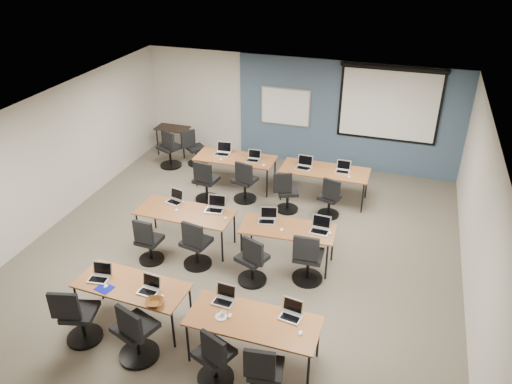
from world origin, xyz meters
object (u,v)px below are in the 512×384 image
(training_table_front_right, at_px, (253,323))
(task_chair_6, at_px, (252,264))
(training_table_back_right, at_px, (325,172))
(task_chair_4, at_px, (149,244))
(task_chair_10, at_px, (286,195))
(utility_table, at_px, (173,131))
(laptop_6, at_px, (268,218))
(task_chair_9, at_px, (245,185))
(task_chair_2, at_px, (215,361))
(task_chair_8, at_px, (206,184))
(laptop_7, at_px, (320,228))
(training_table_mid_left, at_px, (185,214))
(task_chair_1, at_px, (135,336))
(whiteboard, at_px, (285,107))
(task_chair_3, at_px, (264,376))
(task_chair_5, at_px, (196,247))
(laptop_8, at_px, (223,151))
(laptop_10, at_px, (304,165))
(training_table_back_left, at_px, (235,159))
(laptop_3, at_px, (291,313))
(laptop_4, at_px, (175,199))
(laptop_11, at_px, (343,169))
(task_chair_0, at_px, (78,319))
(laptop_9, at_px, (253,158))
(projector_screen, at_px, (390,100))
(spare_chair_b, at_px, (170,152))
(laptop_1, at_px, (149,288))
(task_chair_11, at_px, (330,201))
(laptop_2, at_px, (224,298))
(task_chair_7, at_px, (307,262))
(laptop_0, at_px, (100,275))
(spare_chair_a, at_px, (194,150))

(training_table_front_right, bearing_deg, task_chair_6, 109.16)
(training_table_back_right, xyz_separation_m, task_chair_4, (-2.57, -3.32, -0.30))
(task_chair_10, relative_size, utility_table, 1.10)
(laptop_6, xyz_separation_m, task_chair_9, (-1.06, 1.78, -0.38))
(task_chair_2, height_order, task_chair_8, task_chair_8)
(laptop_7, bearing_deg, training_table_mid_left, -174.66)
(task_chair_1, relative_size, task_chair_4, 1.11)
(whiteboard, distance_m, task_chair_8, 3.06)
(training_table_back_right, relative_size, task_chair_3, 1.97)
(task_chair_1, xyz_separation_m, task_chair_5, (-0.09, 2.27, -0.03))
(training_table_mid_left, distance_m, laptop_7, 2.56)
(task_chair_10, bearing_deg, laptop_8, 132.20)
(laptop_10, relative_size, utility_table, 0.39)
(task_chair_9, xyz_separation_m, task_chair_10, (0.99, -0.15, -0.02))
(training_table_back_left, relative_size, laptop_8, 5.20)
(laptop_3, bearing_deg, task_chair_4, 164.03)
(laptop_3, distance_m, task_chair_3, 0.93)
(laptop_4, distance_m, laptop_11, 3.71)
(task_chair_0, distance_m, laptop_9, 5.49)
(training_table_front_right, distance_m, task_chair_2, 0.72)
(task_chair_3, height_order, task_chair_4, task_chair_3)
(task_chair_0, height_order, laptop_11, task_chair_0)
(projector_screen, xyz_separation_m, laptop_6, (-1.70, -4.15, -1.10))
(task_chair_6, relative_size, task_chair_9, 0.99)
(task_chair_2, bearing_deg, laptop_9, 125.55)
(task_chair_1, height_order, task_chair_2, task_chair_1)
(training_table_front_right, bearing_deg, task_chair_5, 133.79)
(laptop_9, relative_size, spare_chair_b, 0.29)
(laptop_1, xyz_separation_m, task_chair_1, (0.08, -0.63, -0.35))
(task_chair_5, bearing_deg, laptop_8, 113.56)
(training_table_back_left, distance_m, task_chair_11, 2.49)
(laptop_2, distance_m, task_chair_9, 4.22)
(projector_screen, relative_size, task_chair_1, 2.27)
(task_chair_7, bearing_deg, laptop_11, 86.16)
(task_chair_5, bearing_deg, training_table_mid_left, 138.57)
(laptop_10, distance_m, task_chair_10, 0.87)
(training_table_mid_left, bearing_deg, laptop_0, -98.79)
(task_chair_0, bearing_deg, spare_chair_a, 84.00)
(task_chair_1, xyz_separation_m, laptop_2, (1.05, 0.76, 0.35))
(laptop_9, relative_size, spare_chair_a, 0.31)
(projector_screen, height_order, utility_table, projector_screen)
(laptop_8, xyz_separation_m, utility_table, (-1.87, 1.12, -0.15))
(training_table_mid_left, distance_m, task_chair_8, 1.72)
(laptop_2, distance_m, task_chair_3, 1.27)
(laptop_0, height_order, task_chair_5, task_chair_5)
(laptop_3, bearing_deg, task_chair_6, 135.16)
(task_chair_3, xyz_separation_m, laptop_4, (-2.81, 3.24, 0.39))
(laptop_3, bearing_deg, task_chair_10, 114.29)
(laptop_8, bearing_deg, laptop_4, -96.72)
(training_table_front_right, xyz_separation_m, task_chair_8, (-2.44, 4.03, -0.27))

